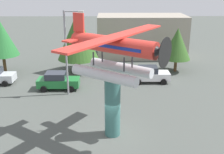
{
  "coord_description": "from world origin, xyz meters",
  "views": [
    {
      "loc": [
        -0.24,
        -17.36,
        10.48
      ],
      "look_at": [
        0.0,
        3.0,
        3.33
      ],
      "focal_mm": 44.05,
      "sensor_mm": 36.0,
      "label": 1
    }
  ],
  "objects_px": {
    "car_mid_green": "(58,81)",
    "tree_center_back": "(177,44)",
    "display_pedestal": "(113,106)",
    "tree_east": "(78,36)",
    "car_far_white": "(149,74)",
    "storefront_building": "(141,36)",
    "streetlight_primary": "(68,48)",
    "tree_west": "(1,38)",
    "floatplane_monument": "(114,52)"
  },
  "relations": [
    {
      "from": "floatplane_monument",
      "to": "display_pedestal",
      "type": "bearing_deg",
      "value": 180.0
    },
    {
      "from": "tree_west",
      "to": "tree_east",
      "type": "distance_m",
      "value": 8.72
    },
    {
      "from": "floatplane_monument",
      "to": "tree_west",
      "type": "height_order",
      "value": "floatplane_monument"
    },
    {
      "from": "car_far_white",
      "to": "storefront_building",
      "type": "distance_m",
      "value": 11.38
    },
    {
      "from": "tree_east",
      "to": "car_mid_green",
      "type": "bearing_deg",
      "value": -104.69
    },
    {
      "from": "floatplane_monument",
      "to": "storefront_building",
      "type": "relative_size",
      "value": 0.74
    },
    {
      "from": "tree_west",
      "to": "tree_center_back",
      "type": "height_order",
      "value": "tree_west"
    },
    {
      "from": "streetlight_primary",
      "to": "tree_west",
      "type": "xyz_separation_m",
      "value": [
        -8.58,
        6.46,
        -0.34
      ]
    },
    {
      "from": "car_far_white",
      "to": "tree_center_back",
      "type": "relative_size",
      "value": 0.8
    },
    {
      "from": "streetlight_primary",
      "to": "tree_east",
      "type": "height_order",
      "value": "streetlight_primary"
    },
    {
      "from": "car_far_white",
      "to": "tree_center_back",
      "type": "bearing_deg",
      "value": 45.43
    },
    {
      "from": "car_mid_green",
      "to": "streetlight_primary",
      "type": "relative_size",
      "value": 0.52
    },
    {
      "from": "floatplane_monument",
      "to": "storefront_building",
      "type": "bearing_deg",
      "value": 113.69
    },
    {
      "from": "car_mid_green",
      "to": "storefront_building",
      "type": "height_order",
      "value": "storefront_building"
    },
    {
      "from": "streetlight_primary",
      "to": "tree_center_back",
      "type": "bearing_deg",
      "value": 30.76
    },
    {
      "from": "tree_west",
      "to": "streetlight_primary",
      "type": "bearing_deg",
      "value": -36.95
    },
    {
      "from": "car_mid_green",
      "to": "streetlight_primary",
      "type": "bearing_deg",
      "value": -44.16
    },
    {
      "from": "car_far_white",
      "to": "tree_center_back",
      "type": "xyz_separation_m",
      "value": [
        3.71,
        3.76,
        2.53
      ]
    },
    {
      "from": "storefront_building",
      "to": "car_mid_green",
      "type": "bearing_deg",
      "value": -126.95
    },
    {
      "from": "display_pedestal",
      "to": "storefront_building",
      "type": "xyz_separation_m",
      "value": [
        4.44,
        22.0,
        0.73
      ]
    },
    {
      "from": "floatplane_monument",
      "to": "car_mid_green",
      "type": "bearing_deg",
      "value": 156.59
    },
    {
      "from": "floatplane_monument",
      "to": "tree_west",
      "type": "xyz_separation_m",
      "value": [
        -12.71,
        14.03,
        -1.79
      ]
    },
    {
      "from": "car_far_white",
      "to": "streetlight_primary",
      "type": "height_order",
      "value": "streetlight_primary"
    },
    {
      "from": "display_pedestal",
      "to": "streetlight_primary",
      "type": "relative_size",
      "value": 0.55
    },
    {
      "from": "display_pedestal",
      "to": "car_far_white",
      "type": "relative_size",
      "value": 1.06
    },
    {
      "from": "car_far_white",
      "to": "display_pedestal",
      "type": "bearing_deg",
      "value": -111.07
    },
    {
      "from": "streetlight_primary",
      "to": "tree_east",
      "type": "relative_size",
      "value": 1.14
    },
    {
      "from": "floatplane_monument",
      "to": "car_far_white",
      "type": "distance_m",
      "value": 12.74
    },
    {
      "from": "floatplane_monument",
      "to": "tree_center_back",
      "type": "bearing_deg",
      "value": 96.87
    },
    {
      "from": "car_mid_green",
      "to": "tree_center_back",
      "type": "height_order",
      "value": "tree_center_back"
    },
    {
      "from": "display_pedestal",
      "to": "tree_east",
      "type": "relative_size",
      "value": 0.63
    },
    {
      "from": "display_pedestal",
      "to": "storefront_building",
      "type": "height_order",
      "value": "storefront_building"
    },
    {
      "from": "tree_east",
      "to": "tree_center_back",
      "type": "xyz_separation_m",
      "value": [
        11.79,
        -0.08,
        -0.9
      ]
    },
    {
      "from": "car_far_white",
      "to": "streetlight_primary",
      "type": "relative_size",
      "value": 0.52
    },
    {
      "from": "tree_center_back",
      "to": "storefront_building",
      "type": "bearing_deg",
      "value": 114.79
    },
    {
      "from": "car_far_white",
      "to": "car_mid_green",
      "type": "bearing_deg",
      "value": -168.53
    },
    {
      "from": "car_mid_green",
      "to": "car_far_white",
      "type": "bearing_deg",
      "value": 11.47
    },
    {
      "from": "floatplane_monument",
      "to": "car_far_white",
      "type": "xyz_separation_m",
      "value": [
        4.06,
        10.89,
        -5.23
      ]
    },
    {
      "from": "streetlight_primary",
      "to": "tree_center_back",
      "type": "height_order",
      "value": "streetlight_primary"
    },
    {
      "from": "display_pedestal",
      "to": "tree_west",
      "type": "height_order",
      "value": "tree_west"
    },
    {
      "from": "streetlight_primary",
      "to": "car_mid_green",
      "type": "bearing_deg",
      "value": 135.84
    },
    {
      "from": "car_mid_green",
      "to": "floatplane_monument",
      "type": "bearing_deg",
      "value": -58.21
    },
    {
      "from": "car_far_white",
      "to": "tree_west",
      "type": "relative_size",
      "value": 0.65
    },
    {
      "from": "display_pedestal",
      "to": "tree_center_back",
      "type": "distance_m",
      "value": 16.61
    },
    {
      "from": "display_pedestal",
      "to": "tree_east",
      "type": "bearing_deg",
      "value": 104.95
    },
    {
      "from": "display_pedestal",
      "to": "car_mid_green",
      "type": "distance_m",
      "value": 10.48
    },
    {
      "from": "display_pedestal",
      "to": "tree_east",
      "type": "height_order",
      "value": "tree_east"
    },
    {
      "from": "storefront_building",
      "to": "tree_center_back",
      "type": "xyz_separation_m",
      "value": [
        3.43,
        -7.42,
        0.47
      ]
    },
    {
      "from": "streetlight_primary",
      "to": "tree_west",
      "type": "bearing_deg",
      "value": 143.05
    },
    {
      "from": "streetlight_primary",
      "to": "storefront_building",
      "type": "bearing_deg",
      "value": 59.73
    }
  ]
}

